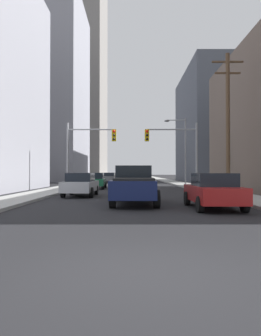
{
  "coord_description": "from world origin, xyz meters",
  "views": [
    {
      "loc": [
        -0.15,
        -4.67,
        1.55
      ],
      "look_at": [
        0.0,
        26.61,
        2.01
      ],
      "focal_mm": 32.76,
      "sensor_mm": 36.0,
      "label": 1
    }
  ],
  "objects_px": {
    "sedan_red": "(212,191)",
    "sedan_silver": "(79,184)",
    "pickup_truck_navy": "(133,185)",
    "sedan_green": "(94,181)",
    "traffic_signal_near_left": "(88,144)",
    "sedan_maroon": "(111,177)",
    "traffic_signal_near_right": "(172,144)",
    "sedan_grey": "(108,177)"
  },
  "relations": [
    {
      "from": "sedan_green",
      "to": "sedan_grey",
      "type": "distance_m",
      "value": 18.73
    },
    {
      "from": "sedan_silver",
      "to": "sedan_maroon",
      "type": "distance_m",
      "value": 37.58
    },
    {
      "from": "pickup_truck_navy",
      "to": "traffic_signal_near_right",
      "type": "xyz_separation_m",
      "value": [
        3.69,
        12.09,
        3.15
      ]
    },
    {
      "from": "traffic_signal_near_right",
      "to": "sedan_green",
      "type": "bearing_deg",
      "value": 165.75
    },
    {
      "from": "sedan_maroon",
      "to": "traffic_signal_near_right",
      "type": "bearing_deg",
      "value": -76.46
    },
    {
      "from": "pickup_truck_navy",
      "to": "sedan_maroon",
      "type": "xyz_separation_m",
      "value": [
        -3.6,
        42.36,
        -0.16
      ]
    },
    {
      "from": "traffic_signal_near_right",
      "to": "pickup_truck_navy",
      "type": "bearing_deg",
      "value": -106.97
    },
    {
      "from": "pickup_truck_navy",
      "to": "sedan_green",
      "type": "bearing_deg",
      "value": 104.3
    },
    {
      "from": "pickup_truck_navy",
      "to": "sedan_silver",
      "type": "bearing_deg",
      "value": 125.66
    },
    {
      "from": "pickup_truck_navy",
      "to": "sedan_maroon",
      "type": "distance_m",
      "value": 42.52
    },
    {
      "from": "sedan_red",
      "to": "sedan_silver",
      "type": "distance_m",
      "value": 9.67
    },
    {
      "from": "sedan_silver",
      "to": "traffic_signal_near_right",
      "type": "distance_m",
      "value": 10.73
    },
    {
      "from": "sedan_silver",
      "to": "pickup_truck_navy",
      "type": "bearing_deg",
      "value": -54.34
    },
    {
      "from": "sedan_green",
      "to": "traffic_signal_near_right",
      "type": "distance_m",
      "value": 8.18
    },
    {
      "from": "pickup_truck_navy",
      "to": "traffic_signal_near_right",
      "type": "distance_m",
      "value": 13.03
    },
    {
      "from": "sedan_maroon",
      "to": "traffic_signal_near_right",
      "type": "distance_m",
      "value": 31.31
    },
    {
      "from": "sedan_silver",
      "to": "traffic_signal_near_right",
      "type": "height_order",
      "value": "traffic_signal_near_right"
    },
    {
      "from": "sedan_green",
      "to": "sedan_grey",
      "type": "relative_size",
      "value": 1.0
    },
    {
      "from": "sedan_red",
      "to": "traffic_signal_near_right",
      "type": "distance_m",
      "value": 14.58
    },
    {
      "from": "sedan_red",
      "to": "pickup_truck_navy",
      "type": "bearing_deg",
      "value": 148.07
    },
    {
      "from": "sedan_green",
      "to": "traffic_signal_near_right",
      "type": "height_order",
      "value": "traffic_signal_near_right"
    },
    {
      "from": "traffic_signal_near_right",
      "to": "sedan_maroon",
      "type": "bearing_deg",
      "value": 103.54
    },
    {
      "from": "sedan_silver",
      "to": "sedan_grey",
      "type": "xyz_separation_m",
      "value": [
        -0.01,
        27.89,
        0.0
      ]
    },
    {
      "from": "pickup_truck_navy",
      "to": "sedan_green",
      "type": "relative_size",
      "value": 1.28
    },
    {
      "from": "sedan_green",
      "to": "traffic_signal_near_right",
      "type": "xyz_separation_m",
      "value": [
        7.24,
        -1.84,
        3.31
      ]
    },
    {
      "from": "traffic_signal_near_right",
      "to": "sedan_grey",
      "type": "bearing_deg",
      "value": 109.11
    },
    {
      "from": "sedan_red",
      "to": "sedan_green",
      "type": "relative_size",
      "value": 0.99
    },
    {
      "from": "sedan_green",
      "to": "traffic_signal_near_left",
      "type": "bearing_deg",
      "value": -100.4
    },
    {
      "from": "sedan_red",
      "to": "traffic_signal_near_right",
      "type": "bearing_deg",
      "value": 88.68
    },
    {
      "from": "pickup_truck_navy",
      "to": "sedan_grey",
      "type": "bearing_deg",
      "value": 96.0
    },
    {
      "from": "sedan_silver",
      "to": "sedan_grey",
      "type": "bearing_deg",
      "value": 90.01
    },
    {
      "from": "sedan_silver",
      "to": "traffic_signal_near_left",
      "type": "xyz_separation_m",
      "value": [
        -0.46,
        7.31,
        3.3
      ]
    },
    {
      "from": "sedan_green",
      "to": "sedan_maroon",
      "type": "xyz_separation_m",
      "value": [
        -0.05,
        28.43,
        0.0
      ]
    },
    {
      "from": "sedan_red",
      "to": "traffic_signal_near_left",
      "type": "height_order",
      "value": "traffic_signal_near_left"
    },
    {
      "from": "pickup_truck_navy",
      "to": "traffic_signal_near_left",
      "type": "xyz_separation_m",
      "value": [
        -3.89,
        12.09,
        3.14
      ]
    },
    {
      "from": "sedan_grey",
      "to": "sedan_silver",
      "type": "bearing_deg",
      "value": -89.99
    },
    {
      "from": "sedan_red",
      "to": "sedan_maroon",
      "type": "relative_size",
      "value": 0.99
    },
    {
      "from": "sedan_red",
      "to": "traffic_signal_near_right",
      "type": "relative_size",
      "value": 0.7
    },
    {
      "from": "sedan_silver",
      "to": "sedan_green",
      "type": "distance_m",
      "value": 9.15
    },
    {
      "from": "sedan_silver",
      "to": "sedan_red",
      "type": "bearing_deg",
      "value": -45.35
    },
    {
      "from": "traffic_signal_near_left",
      "to": "traffic_signal_near_right",
      "type": "height_order",
      "value": "same"
    },
    {
      "from": "sedan_silver",
      "to": "sedan_maroon",
      "type": "bearing_deg",
      "value": 90.26
    }
  ]
}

